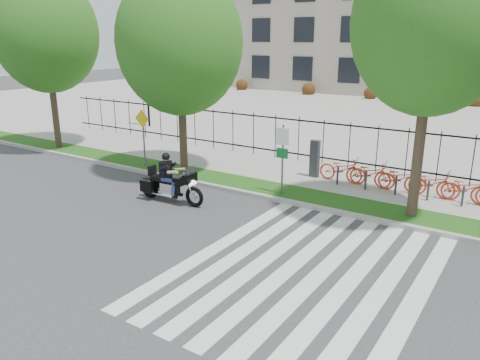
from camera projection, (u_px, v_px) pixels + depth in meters
The scene contains 15 objects.
ground at pixel (160, 229), 14.14m from camera, with size 120.00×120.00×0.00m, color #343336.
curb at pixel (236, 191), 17.40m from camera, with size 60.00×0.20×0.15m, color #A19F97.
grass_verge at pixel (248, 185), 18.08m from camera, with size 60.00×1.50×0.15m, color #1C4812.
sidewalk at pixel (279, 171), 20.07m from camera, with size 60.00×3.50×0.15m, color #99968F.
plaza at pixel (395, 116), 34.09m from camera, with size 80.00×34.00×0.10m, color #99968F.
crosswalk_stripes at pixel (305, 270), 11.60m from camera, with size 5.70×8.00×0.01m, color silver, non-canonical shape.
iron_fence at pixel (299, 139), 21.15m from camera, with size 30.00×0.06×2.00m, color black, non-canonical shape.
lamp_post_left at pixel (147, 77), 29.11m from camera, with size 1.06×0.70×4.25m.
street_tree_0 at pixel (46, 33), 22.53m from camera, with size 4.98×4.98×8.48m.
street_tree_1 at pixel (180, 42), 18.22m from camera, with size 4.96×4.96×8.08m.
street_tree_2 at pixel (433, 23), 13.13m from camera, with size 4.61×4.61×8.45m.
bike_share_station at pixel (414, 180), 16.75m from camera, with size 7.82×0.87×1.50m.
sign_pole_regulatory at pixel (282, 151), 16.42m from camera, with size 0.50×0.09×2.50m.
sign_pole_warning at pixel (143, 130), 19.99m from camera, with size 0.78×0.09×2.49m.
motorcycle_rider at pixel (170, 183), 16.29m from camera, with size 2.74×0.82×2.11m.
Camera 1 is at (9.22, -9.61, 5.54)m, focal length 35.00 mm.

